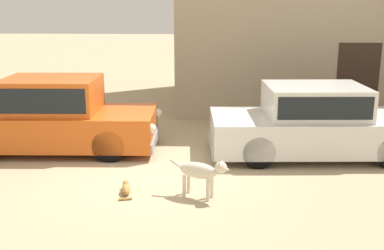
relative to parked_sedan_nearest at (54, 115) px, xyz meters
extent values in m
plane|color=tan|center=(2.09, -1.41, -0.77)|extent=(80.00, 80.00, 0.00)
cube|color=#D15619|center=(0.01, 0.00, -0.26)|extent=(4.31, 1.88, 0.71)
cube|color=#D15619|center=(-0.03, 0.00, 0.45)|extent=(2.01, 1.57, 0.72)
cube|color=black|center=(-0.03, 0.00, 0.46)|extent=(1.85, 1.59, 0.50)
cube|color=#999BA0|center=(2.12, 0.07, -0.51)|extent=(0.17, 1.72, 0.20)
sphere|color=silver|center=(2.13, 0.76, -0.10)|extent=(0.20, 0.20, 0.20)
sphere|color=silver|center=(2.17, -0.63, -0.10)|extent=(0.20, 0.20, 0.20)
cylinder|color=black|center=(1.27, 0.82, -0.44)|extent=(0.66, 0.22, 0.65)
cylinder|color=black|center=(1.31, -0.74, -0.44)|extent=(0.66, 0.22, 0.65)
cylinder|color=black|center=(-1.29, 0.74, -0.44)|extent=(0.66, 0.22, 0.65)
cube|color=silver|center=(5.53, -0.11, -0.27)|extent=(4.39, 2.04, 0.70)
cube|color=silver|center=(5.49, -0.12, 0.39)|extent=(2.06, 1.66, 0.63)
cube|color=black|center=(5.49, -0.12, 0.40)|extent=(1.90, 1.67, 0.44)
cube|color=#999BA0|center=(3.40, -0.23, -0.51)|extent=(0.22, 1.77, 0.20)
cube|color=red|center=(3.36, 0.55, -0.10)|extent=(0.05, 0.18, 0.18)
cube|color=red|center=(3.45, -1.01, -0.10)|extent=(0.05, 0.18, 0.18)
cylinder|color=black|center=(6.77, 0.76, -0.45)|extent=(0.65, 0.24, 0.64)
cylinder|color=black|center=(4.20, 0.62, -0.45)|extent=(0.65, 0.24, 0.64)
cylinder|color=black|center=(4.29, -0.99, -0.45)|extent=(0.65, 0.24, 0.64)
cube|color=#38281E|center=(7.20, 2.80, 0.28)|extent=(1.10, 0.02, 2.10)
cylinder|color=beige|center=(3.40, -2.46, -0.58)|extent=(0.06, 0.06, 0.37)
cylinder|color=beige|center=(3.33, -2.61, -0.58)|extent=(0.06, 0.06, 0.37)
cylinder|color=beige|center=(3.01, -2.29, -0.58)|extent=(0.06, 0.06, 0.37)
cylinder|color=beige|center=(2.94, -2.44, -0.58)|extent=(0.06, 0.06, 0.37)
ellipsoid|color=beige|center=(3.17, -2.45, -0.31)|extent=(0.69, 0.46, 0.26)
sphere|color=beige|center=(3.54, -2.60, -0.19)|extent=(0.20, 0.20, 0.20)
cone|color=beige|center=(3.63, -2.64, -0.21)|extent=(0.14, 0.14, 0.11)
cone|color=beige|center=(3.56, -2.55, -0.11)|extent=(0.09, 0.09, 0.09)
cone|color=beige|center=(3.51, -2.66, -0.11)|extent=(0.09, 0.09, 0.09)
cylinder|color=beige|center=(2.79, -2.29, -0.25)|extent=(0.23, 0.13, 0.15)
ellipsoid|color=#B77F3D|center=(1.96, -2.37, -0.69)|extent=(0.21, 0.37, 0.15)
sphere|color=#B77F3D|center=(1.92, -2.17, -0.67)|extent=(0.10, 0.10, 0.10)
cone|color=#B77F3D|center=(1.89, -2.17, -0.63)|extent=(0.04, 0.04, 0.04)
cone|color=#B77F3D|center=(1.94, -2.16, -0.63)|extent=(0.04, 0.04, 0.04)
cylinder|color=#B77F3D|center=(1.99, -2.65, -0.75)|extent=(0.22, 0.09, 0.04)
camera|label=1|loc=(3.40, -9.65, 2.34)|focal=43.95mm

